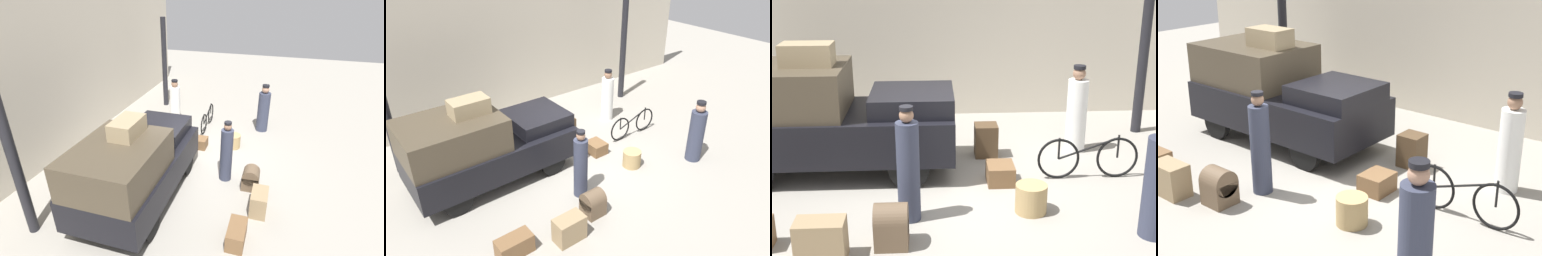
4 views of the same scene
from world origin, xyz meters
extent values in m
plane|color=gray|center=(0.00, 0.00, 0.00)|extent=(30.00, 30.00, 0.00)
cube|color=beige|center=(0.00, 4.08, 2.25)|extent=(16.00, 0.15, 4.50)
cylinder|color=black|center=(-3.71, 2.54, 1.80)|extent=(0.20, 0.20, 3.60)
cylinder|color=black|center=(3.97, 2.54, 1.80)|extent=(0.20, 0.20, 3.60)
cylinder|color=black|center=(-0.70, 1.65, 0.33)|extent=(0.66, 0.12, 0.66)
cylinder|color=black|center=(-0.70, 0.05, 0.33)|extent=(0.66, 0.12, 0.66)
cylinder|color=black|center=(-3.14, 1.65, 0.33)|extent=(0.66, 0.12, 0.66)
cylinder|color=black|center=(-3.14, 0.05, 0.33)|extent=(0.66, 0.12, 0.66)
cube|color=black|center=(-1.92, 0.85, 0.71)|extent=(3.95, 1.76, 0.73)
cube|color=#473D2D|center=(-2.81, 0.85, 1.47)|extent=(2.17, 1.62, 0.78)
cube|color=black|center=(-0.64, 0.85, 1.25)|extent=(1.38, 1.38, 0.33)
torus|color=black|center=(2.78, 0.26, 0.35)|extent=(0.71, 0.04, 0.71)
torus|color=black|center=(1.78, 0.26, 0.35)|extent=(0.71, 0.04, 0.71)
cylinder|color=black|center=(2.28, 0.26, 0.53)|extent=(1.01, 0.04, 0.38)
cylinder|color=black|center=(1.78, 0.26, 0.54)|extent=(0.04, 0.04, 0.37)
cylinder|color=black|center=(2.78, 0.26, 0.55)|extent=(0.04, 0.04, 0.40)
cylinder|color=tan|center=(1.12, -0.89, 0.22)|extent=(0.46, 0.46, 0.43)
cylinder|color=white|center=(2.40, 1.53, 0.69)|extent=(0.38, 0.38, 1.38)
sphere|color=#936B51|center=(2.40, 1.53, 1.50)|extent=(0.24, 0.24, 0.24)
cylinder|color=black|center=(2.40, 1.53, 1.62)|extent=(0.22, 0.22, 0.06)
cylinder|color=#33384C|center=(-0.65, -1.00, 0.73)|extent=(0.32, 0.32, 1.46)
sphere|color=#936B51|center=(-0.65, -1.00, 1.56)|extent=(0.20, 0.20, 0.20)
cylinder|color=black|center=(-0.65, -1.00, 1.66)|extent=(0.19, 0.19, 0.05)
cylinder|color=#33384C|center=(2.65, -1.66, 0.70)|extent=(0.40, 0.40, 1.40)
sphere|color=tan|center=(2.65, -1.66, 1.52)|extent=(0.25, 0.25, 0.25)
cylinder|color=black|center=(2.65, -1.66, 1.65)|extent=(0.24, 0.24, 0.07)
cube|color=#937A56|center=(-1.71, -1.99, 0.27)|extent=(0.62, 0.37, 0.54)
cube|color=#4C3823|center=(0.68, 1.37, 0.30)|extent=(0.42, 0.41, 0.60)
cube|color=brown|center=(-2.75, -1.66, 0.20)|extent=(0.70, 0.36, 0.40)
cube|color=brown|center=(-0.86, -1.70, 0.19)|extent=(0.43, 0.42, 0.39)
cylinder|color=brown|center=(-0.86, -1.70, 0.39)|extent=(0.43, 0.42, 0.42)
cube|color=brown|center=(0.80, 0.16, 0.16)|extent=(0.44, 0.52, 0.32)
cube|color=#9E8966|center=(-2.31, 0.85, 2.05)|extent=(0.83, 0.52, 0.36)
camera|label=1|loc=(-7.32, -2.12, 4.79)|focal=28.00mm
camera|label=2|loc=(-4.94, -6.46, 5.56)|focal=35.00mm
camera|label=3|loc=(-0.29, -7.87, 3.73)|focal=50.00mm
camera|label=4|loc=(5.35, -6.18, 3.98)|focal=50.00mm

